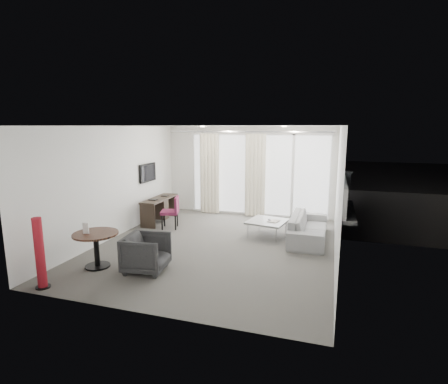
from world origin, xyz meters
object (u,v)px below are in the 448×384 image
(coffee_table, at_px, (267,228))
(rattan_chair_b, at_px, (332,193))
(desk, at_px, (160,210))
(desk_chair, at_px, (170,212))
(red_lamp, at_px, (40,253))
(sofa, at_px, (308,227))
(round_table, at_px, (97,250))
(tub_armchair, at_px, (146,253))
(rattan_chair_a, at_px, (271,194))

(coffee_table, xyz_separation_m, rattan_chair_b, (1.43, 3.73, 0.26))
(desk, bearing_deg, rattan_chair_b, 36.59)
(desk_chair, relative_size, red_lamp, 0.71)
(coffee_table, distance_m, sofa, 0.96)
(round_table, relative_size, sofa, 0.41)
(rattan_chair_b, bearing_deg, tub_armchair, -111.80)
(desk_chair, bearing_deg, round_table, -110.16)
(desk_chair, height_order, red_lamp, red_lamp)
(red_lamp, bearing_deg, sofa, 44.16)
(coffee_table, bearing_deg, sofa, 2.33)
(coffee_table, bearing_deg, desk, 172.67)
(round_table, bearing_deg, coffee_table, 46.12)
(red_lamp, distance_m, rattan_chair_a, 7.54)
(desk_chair, xyz_separation_m, coffee_table, (2.52, 0.09, -0.22))
(rattan_chair_a, bearing_deg, coffee_table, -99.26)
(desk_chair, relative_size, tub_armchair, 1.11)
(red_lamp, height_order, coffee_table, red_lamp)
(tub_armchair, relative_size, rattan_chair_a, 0.92)
(coffee_table, height_order, rattan_chair_b, rattan_chair_b)
(sofa, relative_size, rattan_chair_a, 2.49)
(coffee_table, bearing_deg, rattan_chair_b, 69.05)
(rattan_chair_a, height_order, rattan_chair_b, rattan_chair_b)
(desk_chair, height_order, coffee_table, desk_chair)
(tub_armchair, bearing_deg, desk_chair, 10.34)
(round_table, relative_size, red_lamp, 0.70)
(desk_chair, relative_size, coffee_table, 0.97)
(tub_armchair, bearing_deg, sofa, -51.33)
(desk_chair, bearing_deg, rattan_chair_b, 27.44)
(rattan_chair_a, bearing_deg, tub_armchair, -119.12)
(tub_armchair, distance_m, sofa, 3.82)
(desk, xyz_separation_m, red_lamp, (0.07, -4.19, 0.26))
(rattan_chair_a, bearing_deg, desk_chair, -138.56)
(round_table, relative_size, rattan_chair_b, 0.91)
(red_lamp, distance_m, sofa, 5.52)
(tub_armchair, relative_size, coffee_table, 0.87)
(desk, relative_size, desk_chair, 1.71)
(sofa, bearing_deg, desk, 84.95)
(round_table, relative_size, tub_armchair, 1.10)
(desk_chair, distance_m, rattan_chair_b, 5.49)
(desk, relative_size, rattan_chair_b, 1.56)
(round_table, height_order, rattan_chair_b, rattan_chair_b)
(tub_armchair, bearing_deg, desk, 16.68)
(red_lamp, height_order, sofa, red_lamp)
(desk_chair, relative_size, round_table, 1.01)
(sofa, height_order, rattan_chair_b, rattan_chair_b)
(red_lamp, bearing_deg, round_table, 73.15)
(tub_armchair, bearing_deg, rattan_chair_a, -18.63)
(desk, xyz_separation_m, coffee_table, (3.06, -0.39, -0.14))
(coffee_table, xyz_separation_m, sofa, (0.96, 0.04, 0.10))
(round_table, xyz_separation_m, tub_armchair, (0.98, 0.11, 0.01))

